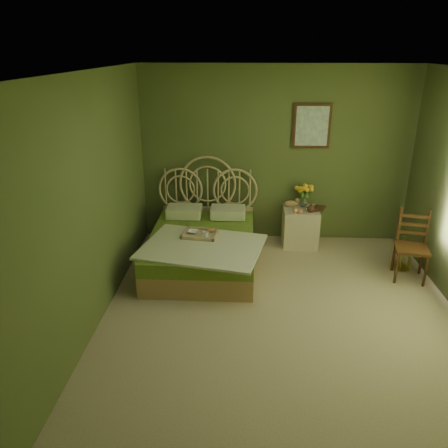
# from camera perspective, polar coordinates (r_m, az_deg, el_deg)

# --- Properties ---
(floor) EXTENTS (4.50, 4.50, 0.00)m
(floor) POSITION_cam_1_polar(r_m,az_deg,el_deg) (5.04, 7.50, -11.88)
(floor) COLOR #BEAE89
(floor) RESTS_ON ground
(ceiling) EXTENTS (4.50, 4.50, 0.00)m
(ceiling) POSITION_cam_1_polar(r_m,az_deg,el_deg) (4.20, 9.34, 19.07)
(ceiling) COLOR silver
(ceiling) RESTS_ON wall_back
(wall_back) EXTENTS (4.00, 0.00, 4.00)m
(wall_back) POSITION_cam_1_polar(r_m,az_deg,el_deg) (6.61, 6.70, 8.82)
(wall_back) COLOR #565F32
(wall_back) RESTS_ON floor
(wall_left) EXTENTS (0.00, 4.50, 4.50)m
(wall_left) POSITION_cam_1_polar(r_m,az_deg,el_deg) (4.70, -16.74, 2.51)
(wall_left) COLOR #565F32
(wall_left) RESTS_ON floor
(wall_art) EXTENTS (0.54, 0.04, 0.64)m
(wall_art) POSITION_cam_1_polar(r_m,az_deg,el_deg) (6.54, 11.40, 12.44)
(wall_art) COLOR #391B0F
(wall_art) RESTS_ON wall_back
(bed) EXTENTS (1.66, 2.10, 1.29)m
(bed) POSITION_cam_1_polar(r_m,az_deg,el_deg) (6.00, -2.81, -2.69)
(bed) COLOR tan
(bed) RESTS_ON floor
(nightstand) EXTENTS (0.51, 0.51, 0.99)m
(nightstand) POSITION_cam_1_polar(r_m,az_deg,el_deg) (6.68, 9.97, 0.26)
(nightstand) COLOR beige
(nightstand) RESTS_ON floor
(chair) EXTENTS (0.47, 0.47, 0.91)m
(chair) POSITION_cam_1_polar(r_m,az_deg,el_deg) (6.08, 23.21, -2.00)
(chair) COLOR #391B0F
(chair) RESTS_ON floor
(birdcage) EXTENTS (0.27, 0.27, 0.42)m
(birdcage) POSITION_cam_1_polar(r_m,az_deg,el_deg) (6.39, 22.17, -3.63)
(birdcage) COLOR gold
(birdcage) RESTS_ON floor
(book_lower) EXTENTS (0.16, 0.21, 0.02)m
(book_lower) POSITION_cam_1_polar(r_m,az_deg,el_deg) (6.63, 11.59, 2.00)
(book_lower) COLOR #381E0F
(book_lower) RESTS_ON nightstand
(book_upper) EXTENTS (0.25, 0.28, 0.02)m
(book_upper) POSITION_cam_1_polar(r_m,az_deg,el_deg) (6.63, 11.60, 2.18)
(book_upper) COLOR #472819
(book_upper) RESTS_ON nightstand
(cereal_bowl) EXTENTS (0.16, 0.16, 0.03)m
(cereal_bowl) POSITION_cam_1_polar(r_m,az_deg,el_deg) (5.82, -4.07, -1.04)
(cereal_bowl) COLOR white
(cereal_bowl) RESTS_ON bed
(coffee_cup) EXTENTS (0.10, 0.10, 0.07)m
(coffee_cup) POSITION_cam_1_polar(r_m,az_deg,el_deg) (5.69, -2.40, -1.33)
(coffee_cup) COLOR white
(coffee_cup) RESTS_ON bed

